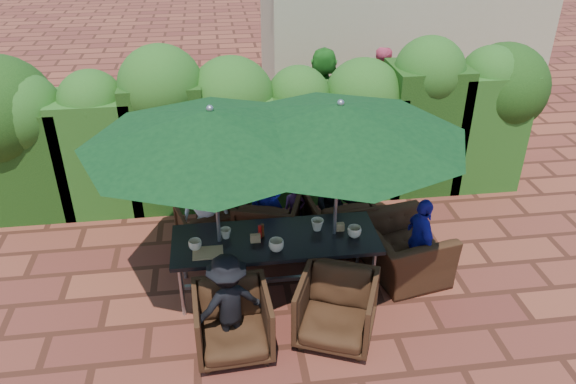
{
  "coord_description": "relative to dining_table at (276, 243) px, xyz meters",
  "views": [
    {
      "loc": [
        -0.73,
        -5.6,
        4.56
      ],
      "look_at": [
        0.08,
        0.4,
        1.1
      ],
      "focal_mm": 35.0,
      "sensor_mm": 36.0,
      "label": 1
    }
  ],
  "objects": [
    {
      "name": "ground",
      "position": [
        0.13,
        0.07,
        -0.68
      ],
      "size": [
        80.0,
        80.0,
        0.0
      ],
      "primitive_type": "plane",
      "color": "brown",
      "rests_on": "ground"
    },
    {
      "name": "dining_table",
      "position": [
        0.0,
        0.0,
        0.0
      ],
      "size": [
        2.47,
        0.9,
        0.75
      ],
      "color": "black",
      "rests_on": "ground"
    },
    {
      "name": "umbrella_left",
      "position": [
        -0.67,
        0.03,
        1.54
      ],
      "size": [
        2.87,
        2.87,
        2.46
      ],
      "color": "gray",
      "rests_on": "ground"
    },
    {
      "name": "umbrella_right",
      "position": [
        0.72,
        0.01,
        1.54
      ],
      "size": [
        2.9,
        2.9,
        2.46
      ],
      "color": "gray",
      "rests_on": "ground"
    },
    {
      "name": "chair_far_left",
      "position": [
        -0.85,
        0.99,
        -0.32
      ],
      "size": [
        0.86,
        0.83,
        0.72
      ],
      "primitive_type": "imported",
      "rotation": [
        0.0,
        0.0,
        3.43
      ],
      "color": "black",
      "rests_on": "ground"
    },
    {
      "name": "chair_far_mid",
      "position": [
        0.02,
        0.97,
        -0.24
      ],
      "size": [
        1.04,
        1.01,
        0.87
      ],
      "primitive_type": "imported",
      "rotation": [
        0.0,
        0.0,
        2.83
      ],
      "color": "black",
      "rests_on": "ground"
    },
    {
      "name": "chair_far_right",
      "position": [
        0.95,
        0.88,
        -0.25
      ],
      "size": [
        0.92,
        0.88,
        0.85
      ],
      "primitive_type": "imported",
      "rotation": [
        0.0,
        0.0,
        3.28
      ],
      "color": "black",
      "rests_on": "ground"
    },
    {
      "name": "chair_near_left",
      "position": [
        -0.58,
        -0.97,
        -0.26
      ],
      "size": [
        0.85,
        0.8,
        0.83
      ],
      "primitive_type": "imported",
      "rotation": [
        0.0,
        0.0,
        0.06
      ],
      "color": "black",
      "rests_on": "ground"
    },
    {
      "name": "chair_near_right",
      "position": [
        0.56,
        -0.93,
        -0.25
      ],
      "size": [
        1.06,
        1.03,
        0.85
      ],
      "primitive_type": "imported",
      "rotation": [
        0.0,
        0.0,
        -0.4
      ],
      "color": "black",
      "rests_on": "ground"
    },
    {
      "name": "chair_end_right",
      "position": [
        1.64,
        0.08,
        -0.19
      ],
      "size": [
        0.92,
        1.22,
        0.96
      ],
      "primitive_type": "imported",
      "rotation": [
        0.0,
        0.0,
        1.77
      ],
      "color": "black",
      "rests_on": "ground"
    },
    {
      "name": "adult_far_left",
      "position": [
        -0.82,
        0.89,
        -0.01
      ],
      "size": [
        0.72,
        0.52,
        1.33
      ],
      "primitive_type": "imported",
      "rotation": [
        0.0,
        0.0,
        -0.21
      ],
      "color": "silver",
      "rests_on": "ground"
    },
    {
      "name": "adult_far_mid",
      "position": [
        0.01,
        1.0,
        0.01
      ],
      "size": [
        0.57,
        0.5,
        1.38
      ],
      "primitive_type": "imported",
      "rotation": [
        0.0,
        0.0,
        0.21
      ],
      "color": "#1F20AA",
      "rests_on": "ground"
    },
    {
      "name": "adult_far_right",
      "position": [
        0.91,
        0.86,
        -0.07
      ],
      "size": [
        0.67,
        0.52,
        1.22
      ],
      "primitive_type": "imported",
      "rotation": [
        0.0,
        0.0,
        -0.31
      ],
      "color": "black",
      "rests_on": "ground"
    },
    {
      "name": "adult_near_left",
      "position": [
        -0.61,
        -0.91,
        -0.08
      ],
      "size": [
        0.83,
        0.57,
        1.18
      ],
      "primitive_type": "imported",
      "rotation": [
        0.0,
        0.0,
        3.47
      ],
      "color": "black",
      "rests_on": "ground"
    },
    {
      "name": "adult_end_right",
      "position": [
        1.8,
        -0.08,
        -0.09
      ],
      "size": [
        0.38,
        0.7,
        1.17
      ],
      "primitive_type": "imported",
      "rotation": [
        0.0,
        0.0,
        1.63
      ],
      "color": "#1F20AA",
      "rests_on": "ground"
    },
    {
      "name": "child_left",
      "position": [
        -0.36,
        1.11,
        -0.31
      ],
      "size": [
        0.3,
        0.27,
        0.73
      ],
      "primitive_type": "imported",
      "rotation": [
        0.0,
        0.0,
        -0.24
      ],
      "color": "#E95278",
      "rests_on": "ground"
    },
    {
      "name": "child_right",
      "position": [
        0.39,
        1.1,
        -0.25
      ],
      "size": [
        0.32,
        0.27,
        0.85
      ],
      "primitive_type": "imported",
      "rotation": [
        0.0,
        0.0,
        0.08
      ],
      "color": "#954699",
      "rests_on": "ground"
    },
    {
      "name": "pedestrian_a",
      "position": [
        1.42,
        4.42,
        0.22
      ],
      "size": [
        1.76,
        0.91,
        1.8
      ],
      "primitive_type": "imported",
      "rotation": [
        0.0,
        0.0,
        2.95
      ],
      "color": "#298223",
      "rests_on": "ground"
    },
    {
      "name": "pedestrian_b",
      "position": [
        2.56,
        4.6,
        0.18
      ],
      "size": [
        0.83,
        0.52,
        1.71
      ],
      "primitive_type": "imported",
      "rotation": [
        0.0,
        0.0,
        3.12
      ],
      "color": "#E95278",
      "rests_on": "ground"
    },
    {
      "name": "pedestrian_c",
      "position": [
        3.4,
        4.45,
        0.28
      ],
      "size": [
        1.34,
        1.13,
        1.92
      ],
      "primitive_type": "imported",
      "rotation": [
        0.0,
        0.0,
        2.58
      ],
      "color": "#9C9CA4",
      "rests_on": "ground"
    },
    {
      "name": "cup_a",
      "position": [
        -0.95,
        -0.1,
        0.14
      ],
      "size": [
        0.15,
        0.15,
        0.12
      ],
      "primitive_type": "imported",
      "color": "beige",
      "rests_on": "dining_table"
    },
    {
      "name": "cup_b",
      "position": [
        -0.59,
        0.09,
        0.14
      ],
      "size": [
        0.13,
        0.13,
        0.12
      ],
      "primitive_type": "imported",
      "color": "beige",
      "rests_on": "dining_table"
    },
    {
      "name": "cup_c",
      "position": [
        -0.02,
        -0.25,
        0.14
      ],
      "size": [
        0.18,
        0.18,
        0.14
      ],
      "primitive_type": "imported",
      "color": "beige",
      "rests_on": "dining_table"
    },
    {
      "name": "cup_d",
      "position": [
        0.53,
        0.11,
        0.15
      ],
      "size": [
        0.15,
        0.15,
        0.14
      ],
      "primitive_type": "imported",
      "color": "beige",
      "rests_on": "dining_table"
    },
    {
      "name": "cup_e",
      "position": [
        0.94,
        -0.09,
        0.14
      ],
      "size": [
        0.17,
        0.17,
        0.14
      ],
      "primitive_type": "imported",
      "color": "beige",
      "rests_on": "dining_table"
    },
    {
      "name": "ketchup_bottle",
      "position": [
        -0.18,
        0.03,
        0.16
      ],
      "size": [
        0.04,
        0.04,
        0.17
      ],
      "primitive_type": "cylinder",
      "color": "#B20C0A",
      "rests_on": "dining_table"
    },
    {
      "name": "sauce_bottle",
      "position": [
        -0.15,
        0.06,
        0.16
      ],
      "size": [
        0.04,
        0.04,
        0.17
      ],
      "primitive_type": "cylinder",
      "color": "#4C230C",
      "rests_on": "dining_table"
    },
    {
      "name": "serving_tray",
      "position": [
        -0.81,
        -0.2,
        0.08
      ],
      "size": [
        0.35,
        0.25,
        0.02
      ],
      "primitive_type": "cube",
      "color": "#A68250",
      "rests_on": "dining_table"
    },
    {
      "name": "number_block_left",
      "position": [
        -0.25,
        -0.04,
        0.12
      ],
      "size": [
        0.12,
        0.06,
        0.1
      ],
      "primitive_type": "cube",
      "color": "tan",
      "rests_on": "dining_table"
    },
    {
      "name": "number_block_right",
      "position": [
        0.79,
        0.06,
        0.12
      ],
      "size": [
        0.12,
        0.06,
        0.1
      ],
      "primitive_type": "cube",
      "color": "tan",
      "rests_on": "dining_table"
    },
    {
      "name": "hedge_wall",
      "position": [
        -0.08,
        2.39,
        0.64
      ],
      "size": [
        9.1,
        1.6,
        2.5
      ],
      "color": "#14330D",
      "rests_on": "ground"
    },
    {
      "name": "building",
      "position": [
        3.63,
        7.07,
        0.93
      ],
      "size": [
        6.2,
        3.08,
        3.2
      ],
      "color": "#B6AC87",
      "rests_on": "ground"
    }
  ]
}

